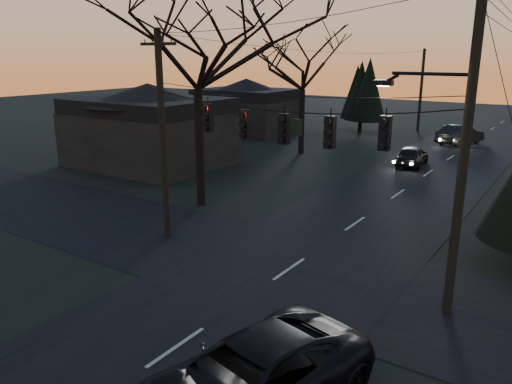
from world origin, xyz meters
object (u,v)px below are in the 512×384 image
Objects in this scene: utility_pole_far_l at (417,131)px; sedan_oncoming_a at (412,156)px; suv_near at (250,381)px; utility_pole_right at (446,311)px; utility_pole_left at (168,237)px; sedan_oncoming_b at (460,135)px; bare_tree_left at (196,39)px.

sedan_oncoming_a is at bearing -74.97° from utility_pole_far_l.
utility_pole_far_l is at bearing 115.24° from suv_near.
utility_pole_left is at bearing 180.00° from utility_pole_right.
suv_near is at bearing -78.10° from utility_pole_far_l.
suv_near reaches higher than sedan_oncoming_b.
sedan_oncoming_b is (5.20, 30.54, 0.81)m from utility_pole_left.
sedan_oncoming_a is at bearing 67.93° from bare_tree_left.
bare_tree_left is 1.99× the size of suv_near.
suv_near is 1.20× the size of sedan_oncoming_b.
bare_tree_left is 2.86× the size of sedan_oncoming_a.
utility_pole_far_l is 7.58m from sedan_oncoming_b.
sedan_oncoming_b is at bearing 80.34° from utility_pole_left.
sedan_oncoming_a is (-4.68, 26.67, -0.12)m from suv_near.
utility_pole_left is at bearing 155.75° from suv_near.
utility_pole_far_l reaches higher than suv_near.
bare_tree_left is at bearing 63.76° from sedan_oncoming_a.
utility_pole_far_l is 16.90m from sedan_oncoming_a.
sedan_oncoming_b is (-3.86, 37.51, -0.01)m from suv_near.
utility_pole_right is 1.25× the size of utility_pole_far_l.
suv_near is 37.71m from sedan_oncoming_b.
bare_tree_left is (-1.82, 4.42, 8.22)m from utility_pole_left.
bare_tree_left reaches higher than utility_pole_far_l.
bare_tree_left is 28.05m from sedan_oncoming_b.
utility_pole_left reaches higher than suv_near.
utility_pole_right is at bearing 84.04° from suv_near.
bare_tree_left is at bearing 94.90° from sedan_oncoming_b.
bare_tree_left reaches higher than suv_near.
sedan_oncoming_a is (-7.12, 19.69, 0.70)m from utility_pole_right.
utility_pole_right is 2.03× the size of sedan_oncoming_b.
suv_near is at bearing -37.59° from utility_pole_left.
suv_near is (-2.44, -6.97, 0.82)m from utility_pole_right.
suv_near is (9.06, -42.97, 0.82)m from utility_pole_far_l.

